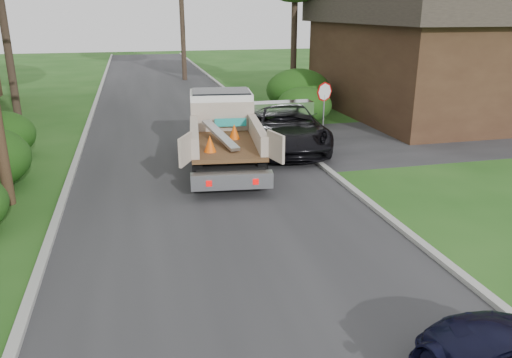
{
  "coord_description": "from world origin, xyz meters",
  "views": [
    {
      "loc": [
        -1.98,
        -9.08,
        5.06
      ],
      "look_at": [
        0.76,
        2.01,
        1.2
      ],
      "focal_mm": 35.0,
      "sensor_mm": 36.0,
      "label": 1
    }
  ],
  "objects": [
    {
      "name": "house_right",
      "position": [
        13.0,
        14.0,
        3.16
      ],
      "size": [
        9.72,
        12.96,
        6.2
      ],
      "rotation": [
        0.0,
        0.0,
        1.57
      ],
      "color": "#392317",
      "rests_on": "ground"
    },
    {
      "name": "side_street",
      "position": [
        12.0,
        9.0,
        0.01
      ],
      "size": [
        16.0,
        7.0,
        0.02
      ],
      "primitive_type": "cube",
      "color": "#28282B",
      "rests_on": "ground"
    },
    {
      "name": "curb_left",
      "position": [
        -4.1,
        10.0,
        0.06
      ],
      "size": [
        0.2,
        90.0,
        0.12
      ],
      "primitive_type": "cube",
      "color": "#9E9E99",
      "rests_on": "ground"
    },
    {
      "name": "hedge_right_a",
      "position": [
        5.8,
        13.0,
        0.85
      ],
      "size": [
        2.6,
        2.6,
        1.7
      ],
      "primitive_type": "ellipsoid",
      "color": "#193E0E",
      "rests_on": "ground"
    },
    {
      "name": "black_pickup",
      "position": [
        3.6,
        8.93,
        0.84
      ],
      "size": [
        3.66,
        6.42,
        1.69
      ],
      "primitive_type": "imported",
      "rotation": [
        0.0,
        0.0,
        -0.15
      ],
      "color": "black",
      "rests_on": "ground"
    },
    {
      "name": "stop_sign",
      "position": [
        5.2,
        9.0,
        1.78
      ],
      "size": [
        0.71,
        0.32,
        2.48
      ],
      "color": "slate",
      "rests_on": "ground"
    },
    {
      "name": "road",
      "position": [
        0.0,
        10.0,
        0.0
      ],
      "size": [
        8.0,
        90.0,
        0.02
      ],
      "primitive_type": "cube",
      "color": "#28282B",
      "rests_on": "ground"
    },
    {
      "name": "curb_right",
      "position": [
        4.1,
        10.0,
        0.06
      ],
      "size": [
        0.2,
        90.0,
        0.12
      ],
      "primitive_type": "cube",
      "color": "#9E9E99",
      "rests_on": "ground"
    },
    {
      "name": "hedge_right_b",
      "position": [
        6.5,
        16.0,
        1.1
      ],
      "size": [
        3.38,
        3.38,
        2.21
      ],
      "primitive_type": "ellipsoid",
      "color": "#193E0E",
      "rests_on": "ground"
    },
    {
      "name": "ground",
      "position": [
        0.0,
        0.0,
        0.0
      ],
      "size": [
        120.0,
        120.0,
        0.0
      ],
      "primitive_type": "plane",
      "color": "#1E4C15",
      "rests_on": "ground"
    },
    {
      "name": "flatbed_truck",
      "position": [
        0.98,
        7.69,
        1.26
      ],
      "size": [
        3.25,
        6.39,
        2.33
      ],
      "rotation": [
        0.0,
        0.0,
        -0.12
      ],
      "color": "black",
      "rests_on": "ground"
    }
  ]
}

